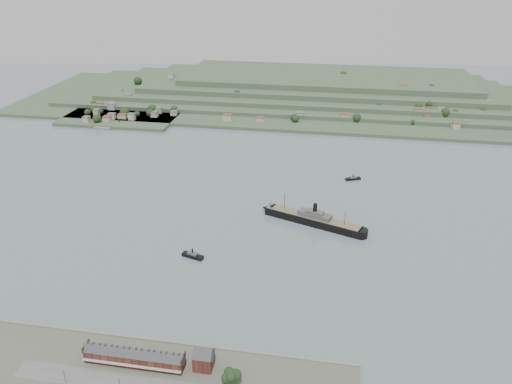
% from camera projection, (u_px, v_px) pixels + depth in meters
% --- Properties ---
extents(ground, '(1400.00, 1400.00, 0.00)m').
position_uv_depth(ground, '(224.00, 220.00, 418.06)').
color(ground, slate).
rests_on(ground, ground).
extents(terrace_row, '(55.60, 9.80, 11.07)m').
position_uv_depth(terrace_row, '(134.00, 357.00, 267.57)').
color(terrace_row, '#441E18').
rests_on(terrace_row, ground).
extents(gabled_building, '(10.40, 10.18, 14.09)m').
position_uv_depth(gabled_building, '(204.00, 358.00, 264.79)').
color(gabled_building, '#441E18').
rests_on(gabled_building, ground).
extents(far_peninsula, '(760.00, 309.00, 30.00)m').
position_uv_depth(far_peninsula, '(300.00, 91.00, 757.31)').
color(far_peninsula, '#324830').
rests_on(far_peninsula, ground).
extents(steamship, '(90.92, 40.99, 22.66)m').
position_uv_depth(steamship, '(310.00, 219.00, 411.19)').
color(steamship, black).
rests_on(steamship, ground).
extents(tugboat, '(17.23, 8.83, 7.49)m').
position_uv_depth(tugboat, '(193.00, 255.00, 365.77)').
color(tugboat, black).
rests_on(tugboat, ground).
extents(ferry_west, '(19.24, 11.62, 6.99)m').
position_uv_depth(ferry_west, '(120.00, 124.00, 646.37)').
color(ferry_west, black).
rests_on(ferry_west, ground).
extents(ferry_east, '(15.75, 10.04, 5.75)m').
position_uv_depth(ferry_east, '(353.00, 178.00, 490.78)').
color(ferry_east, black).
rests_on(ferry_east, ground).
extents(fig_tree, '(10.08, 8.73, 11.25)m').
position_uv_depth(fig_tree, '(231.00, 377.00, 252.26)').
color(fig_tree, '#402B1D').
rests_on(fig_tree, ground).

